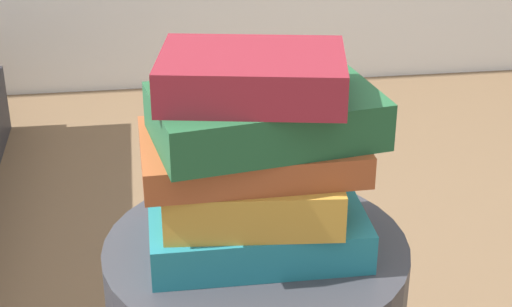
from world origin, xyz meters
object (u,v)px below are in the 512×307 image
object	(u,v)px
book_teal	(254,226)
book_maroon	(252,76)
book_forest	(266,117)
book_ochre	(252,193)
book_rust	(251,151)

from	to	relation	value
book_teal	book_maroon	world-z (taller)	book_maroon
book_forest	book_maroon	distance (m)	0.06
book_teal	book_ochre	distance (m)	0.06
book_forest	book_maroon	xyz separation A→B (m)	(-0.02, -0.00, 0.06)
book_teal	book_rust	distance (m)	0.11
book_rust	book_maroon	world-z (taller)	book_maroon
book_rust	book_teal	bearing A→B (deg)	-45.28
book_ochre	book_maroon	xyz separation A→B (m)	(0.00, 0.00, 0.16)
book_maroon	book_rust	bearing A→B (deg)	100.92
book_teal	book_forest	size ratio (longest dim) A/B	1.02
book_ochre	book_forest	xyz separation A→B (m)	(0.02, 0.01, 0.10)
book_teal	book_forest	distance (m)	0.17
book_rust	book_forest	world-z (taller)	book_forest
book_teal	book_rust	size ratio (longest dim) A/B	1.01
book_ochre	book_maroon	distance (m)	0.16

